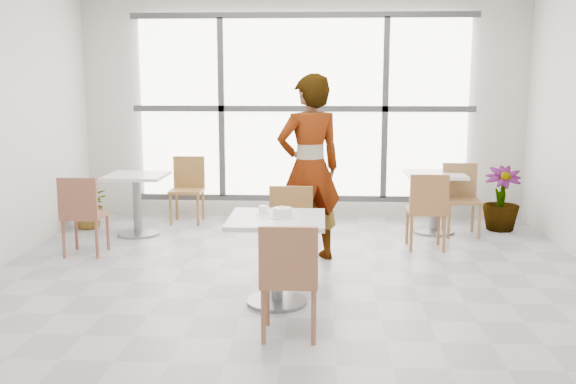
{
  "coord_description": "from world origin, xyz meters",
  "views": [
    {
      "loc": [
        0.27,
        -5.4,
        1.88
      ],
      "look_at": [
        0.0,
        -0.3,
        1.0
      ],
      "focal_mm": 40.69,
      "sensor_mm": 36.0,
      "label": 1
    }
  ],
  "objects_px": {
    "bg_chair_left_near": "(82,211)",
    "person": "(309,169)",
    "bg_chair_right_far": "(461,194)",
    "plant_right": "(501,199)",
    "chair_far": "(290,226)",
    "coffee_cup": "(264,210)",
    "bg_table_right": "(434,194)",
    "chair_near": "(289,273)",
    "plant_left": "(90,203)",
    "oatmeal_bowl": "(283,212)",
    "bg_chair_right_near": "(427,206)",
    "main_table": "(277,244)",
    "bg_table_left": "(137,196)",
    "bg_chair_left_far": "(188,185)"
  },
  "relations": [
    {
      "from": "coffee_cup",
      "to": "bg_chair_right_far",
      "type": "relative_size",
      "value": 0.18
    },
    {
      "from": "chair_near",
      "to": "chair_far",
      "type": "height_order",
      "value": "same"
    },
    {
      "from": "chair_near",
      "to": "bg_chair_left_far",
      "type": "height_order",
      "value": "same"
    },
    {
      "from": "person",
      "to": "bg_table_right",
      "type": "height_order",
      "value": "person"
    },
    {
      "from": "coffee_cup",
      "to": "bg_chair_right_far",
      "type": "xyz_separation_m",
      "value": [
        2.2,
        2.53,
        -0.28
      ]
    },
    {
      "from": "bg_table_right",
      "to": "bg_chair_right_far",
      "type": "relative_size",
      "value": 0.86
    },
    {
      "from": "chair_near",
      "to": "bg_table_right",
      "type": "bearing_deg",
      "value": -114.84
    },
    {
      "from": "coffee_cup",
      "to": "bg_table_right",
      "type": "distance_m",
      "value": 3.22
    },
    {
      "from": "person",
      "to": "oatmeal_bowl",
      "type": "bearing_deg",
      "value": 58.0
    },
    {
      "from": "plant_left",
      "to": "chair_far",
      "type": "bearing_deg",
      "value": -36.46
    },
    {
      "from": "chair_near",
      "to": "bg_table_right",
      "type": "distance_m",
      "value": 3.86
    },
    {
      "from": "bg_table_left",
      "to": "bg_chair_left_far",
      "type": "bearing_deg",
      "value": 59.93
    },
    {
      "from": "bg_chair_left_near",
      "to": "plant_left",
      "type": "bearing_deg",
      "value": -73.18
    },
    {
      "from": "oatmeal_bowl",
      "to": "bg_chair_left_near",
      "type": "bearing_deg",
      "value": 147.68
    },
    {
      "from": "bg_chair_right_far",
      "to": "main_table",
      "type": "bearing_deg",
      "value": -127.84
    },
    {
      "from": "bg_table_right",
      "to": "plant_right",
      "type": "xyz_separation_m",
      "value": [
        0.87,
        0.17,
        -0.08
      ]
    },
    {
      "from": "oatmeal_bowl",
      "to": "bg_chair_right_near",
      "type": "distance_m",
      "value": 2.4
    },
    {
      "from": "main_table",
      "to": "bg_table_left",
      "type": "xyz_separation_m",
      "value": [
        -1.88,
        2.41,
        -0.04
      ]
    },
    {
      "from": "main_table",
      "to": "oatmeal_bowl",
      "type": "distance_m",
      "value": 0.28
    },
    {
      "from": "person",
      "to": "bg_table_left",
      "type": "xyz_separation_m",
      "value": [
        -2.12,
        1.01,
        -0.49
      ]
    },
    {
      "from": "chair_far",
      "to": "plant_left",
      "type": "distance_m",
      "value": 3.33
    },
    {
      "from": "main_table",
      "to": "bg_table_left",
      "type": "relative_size",
      "value": 1.07
    },
    {
      "from": "person",
      "to": "bg_table_right",
      "type": "xyz_separation_m",
      "value": [
        1.52,
        1.33,
        -0.49
      ]
    },
    {
      "from": "chair_near",
      "to": "bg_chair_right_far",
      "type": "xyz_separation_m",
      "value": [
        1.93,
        3.45,
        0.0
      ]
    },
    {
      "from": "bg_chair_left_near",
      "to": "person",
      "type": "bearing_deg",
      "value": 179.87
    },
    {
      "from": "plant_left",
      "to": "plant_right",
      "type": "relative_size",
      "value": 0.8
    },
    {
      "from": "person",
      "to": "bg_table_right",
      "type": "distance_m",
      "value": 2.08
    },
    {
      "from": "bg_chair_right_near",
      "to": "bg_chair_left_far",
      "type": "bearing_deg",
      "value": -24.68
    },
    {
      "from": "bg_chair_right_near",
      "to": "bg_chair_right_far",
      "type": "relative_size",
      "value": 1.0
    },
    {
      "from": "coffee_cup",
      "to": "person",
      "type": "bearing_deg",
      "value": 73.86
    },
    {
      "from": "bg_table_left",
      "to": "bg_chair_right_far",
      "type": "distance_m",
      "value": 3.97
    },
    {
      "from": "bg_chair_right_near",
      "to": "coffee_cup",
      "type": "bearing_deg",
      "value": 45.69
    },
    {
      "from": "oatmeal_bowl",
      "to": "person",
      "type": "height_order",
      "value": "person"
    },
    {
      "from": "bg_chair_right_far",
      "to": "plant_right",
      "type": "bearing_deg",
      "value": 22.56
    },
    {
      "from": "main_table",
      "to": "chair_near",
      "type": "xyz_separation_m",
      "value": [
        0.14,
        -0.78,
        -0.02
      ]
    },
    {
      "from": "chair_far",
      "to": "bg_chair_left_near",
      "type": "distance_m",
      "value": 2.35
    },
    {
      "from": "main_table",
      "to": "coffee_cup",
      "type": "distance_m",
      "value": 0.32
    },
    {
      "from": "chair_near",
      "to": "plant_left",
      "type": "bearing_deg",
      "value": -52.11
    },
    {
      "from": "chair_near",
      "to": "coffee_cup",
      "type": "xyz_separation_m",
      "value": [
        -0.27,
        0.92,
        0.28
      ]
    },
    {
      "from": "plant_right",
      "to": "oatmeal_bowl",
      "type": "bearing_deg",
      "value": -131.57
    },
    {
      "from": "main_table",
      "to": "oatmeal_bowl",
      "type": "bearing_deg",
      "value": -13.49
    },
    {
      "from": "bg_chair_left_near",
      "to": "bg_chair_right_far",
      "type": "bearing_deg",
      "value": -163.49
    },
    {
      "from": "coffee_cup",
      "to": "bg_table_right",
      "type": "bearing_deg",
      "value": 53.89
    },
    {
      "from": "chair_near",
      "to": "plant_left",
      "type": "xyz_separation_m",
      "value": [
        -2.74,
        3.52,
        -0.18
      ]
    },
    {
      "from": "chair_far",
      "to": "bg_chair_left_far",
      "type": "distance_m",
      "value": 2.86
    },
    {
      "from": "main_table",
      "to": "plant_right",
      "type": "bearing_deg",
      "value": 47.79
    },
    {
      "from": "bg_table_left",
      "to": "person",
      "type": "bearing_deg",
      "value": -25.43
    },
    {
      "from": "oatmeal_bowl",
      "to": "bg_table_right",
      "type": "height_order",
      "value": "oatmeal_bowl"
    },
    {
      "from": "chair_far",
      "to": "coffee_cup",
      "type": "xyz_separation_m",
      "value": [
        -0.2,
        -0.63,
        0.28
      ]
    },
    {
      "from": "chair_far",
      "to": "bg_chair_right_far",
      "type": "bearing_deg",
      "value": 43.57
    }
  ]
}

